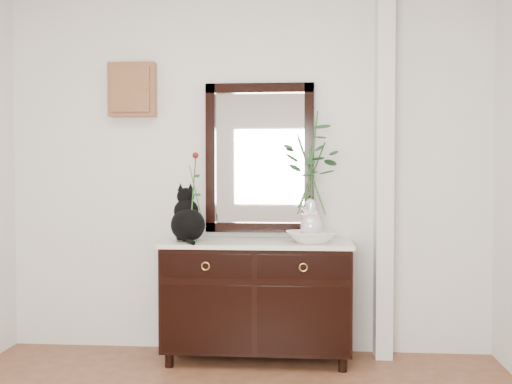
# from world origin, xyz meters

# --- Properties ---
(wall_back) EXTENTS (3.60, 0.04, 2.70)m
(wall_back) POSITION_xyz_m (0.00, 1.98, 1.35)
(wall_back) COLOR silver
(wall_back) RESTS_ON ground
(pilaster) EXTENTS (0.12, 0.20, 2.70)m
(pilaster) POSITION_xyz_m (1.00, 1.90, 1.35)
(pilaster) COLOR silver
(pilaster) RESTS_ON ground
(sideboard) EXTENTS (1.33, 0.52, 0.82)m
(sideboard) POSITION_xyz_m (0.10, 1.73, 0.47)
(sideboard) COLOR black
(sideboard) RESTS_ON ground
(wall_mirror) EXTENTS (0.80, 0.06, 1.10)m
(wall_mirror) POSITION_xyz_m (0.10, 1.97, 1.44)
(wall_mirror) COLOR black
(wall_mirror) RESTS_ON wall_back
(key_cabinet) EXTENTS (0.35, 0.10, 0.40)m
(key_cabinet) POSITION_xyz_m (-0.85, 1.94, 1.95)
(key_cabinet) COLOR brown
(key_cabinet) RESTS_ON wall_back
(cat) EXTENTS (0.38, 0.41, 0.39)m
(cat) POSITION_xyz_m (-0.39, 1.69, 1.04)
(cat) COLOR black
(cat) RESTS_ON sideboard
(lotus_bowl) EXTENTS (0.42, 0.42, 0.08)m
(lotus_bowl) POSITION_xyz_m (0.48, 1.66, 0.89)
(lotus_bowl) COLOR white
(lotus_bowl) RESTS_ON sideboard
(vase_branches) EXTENTS (0.51, 0.51, 0.89)m
(vase_branches) POSITION_xyz_m (0.48, 1.66, 1.32)
(vase_branches) COLOR silver
(vase_branches) RESTS_ON lotus_bowl
(bud_vase_rose) EXTENTS (0.08, 0.08, 0.64)m
(bud_vase_rose) POSITION_xyz_m (-0.34, 1.66, 1.17)
(bud_vase_rose) COLOR #306F3C
(bud_vase_rose) RESTS_ON sideboard
(ginger_jar) EXTENTS (0.13, 0.13, 0.31)m
(ginger_jar) POSITION_xyz_m (0.47, 1.68, 1.01)
(ginger_jar) COLOR white
(ginger_jar) RESTS_ON sideboard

